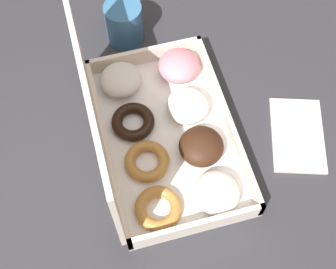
{
  "coord_description": "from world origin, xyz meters",
  "views": [
    {
      "loc": [
        -0.39,
        0.19,
        1.48
      ],
      "look_at": [
        -0.03,
        0.09,
        0.76
      ],
      "focal_mm": 50.0,
      "sensor_mm": 36.0,
      "label": 1
    }
  ],
  "objects": [
    {
      "name": "donut_box",
      "position": [
        -0.02,
        0.1,
        0.78
      ],
      "size": [
        0.35,
        0.23,
        0.24
      ],
      "color": "white",
      "rests_on": "dining_table"
    },
    {
      "name": "coffee_mug",
      "position": [
        0.22,
        0.11,
        0.78
      ],
      "size": [
        0.07,
        0.07,
        0.08
      ],
      "color": "teal",
      "rests_on": "dining_table"
    },
    {
      "name": "ground_plane",
      "position": [
        0.0,
        0.0,
        0.0
      ],
      "size": [
        8.0,
        8.0,
        0.0
      ],
      "primitive_type": "plane",
      "color": "#564C44"
    },
    {
      "name": "paper_napkin",
      "position": [
        -0.08,
        -0.14,
        0.74
      ],
      "size": [
        0.17,
        0.13,
        0.01
      ],
      "color": "silver",
      "rests_on": "dining_table"
    },
    {
      "name": "dining_table",
      "position": [
        0.0,
        0.0,
        0.64
      ],
      "size": [
        1.13,
        0.94,
        0.74
      ],
      "color": "#2D2D33",
      "rests_on": "ground_plane"
    }
  ]
}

